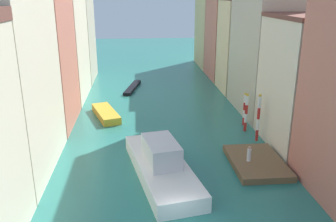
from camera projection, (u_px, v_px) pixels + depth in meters
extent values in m
plane|color=#28756B|center=(159.00, 110.00, 46.02)|extent=(154.00, 154.00, 0.00)
cube|color=beige|center=(3.00, 79.00, 28.22)|extent=(6.44, 11.82, 15.97)
cube|color=#C6705B|center=(39.00, 53.00, 38.77)|extent=(6.44, 9.88, 16.52)
cube|color=beige|center=(58.00, 22.00, 48.42)|extent=(6.44, 11.30, 21.48)
cube|color=#BCB299|center=(72.00, 29.00, 59.63)|extent=(6.44, 9.89, 17.37)
cube|color=beige|center=(306.00, 85.00, 33.94)|extent=(6.44, 9.16, 12.27)
cube|color=brown|center=(314.00, 16.00, 31.93)|extent=(6.57, 9.34, 0.40)
cube|color=#BCB299|center=(269.00, 35.00, 42.99)|extent=(6.44, 11.91, 19.30)
cube|color=beige|center=(243.00, 47.00, 53.62)|extent=(6.44, 7.53, 13.45)
cube|color=#C6705B|center=(228.00, 37.00, 62.13)|extent=(6.44, 9.64, 14.24)
cube|color=#DBB77A|center=(215.00, 33.00, 72.44)|extent=(6.44, 11.48, 13.51)
cube|color=brown|center=(256.00, 162.00, 31.36)|extent=(4.47, 6.74, 0.56)
cylinder|color=white|center=(249.00, 155.00, 30.81)|extent=(0.36, 0.36, 1.15)
sphere|color=tan|center=(250.00, 147.00, 30.59)|extent=(0.26, 0.26, 0.26)
cylinder|color=red|center=(257.00, 135.00, 36.48)|extent=(0.28, 0.28, 1.18)
cylinder|color=white|center=(258.00, 124.00, 36.11)|extent=(0.28, 0.28, 1.18)
cylinder|color=red|center=(259.00, 113.00, 35.73)|extent=(0.28, 0.28, 1.18)
cylinder|color=white|center=(260.00, 102.00, 35.36)|extent=(0.28, 0.28, 1.18)
sphere|color=gold|center=(260.00, 95.00, 35.13)|extent=(0.31, 0.31, 0.31)
cylinder|color=red|center=(245.00, 127.00, 39.09)|extent=(0.32, 0.32, 1.00)
cylinder|color=white|center=(246.00, 118.00, 38.77)|extent=(0.32, 0.32, 1.00)
cylinder|color=red|center=(246.00, 109.00, 38.46)|extent=(0.32, 0.32, 1.00)
cylinder|color=white|center=(247.00, 101.00, 38.14)|extent=(0.32, 0.32, 1.00)
sphere|color=gold|center=(247.00, 95.00, 37.94)|extent=(0.35, 0.35, 0.35)
cylinder|color=red|center=(243.00, 121.00, 40.93)|extent=(0.27, 0.27, 0.90)
cylinder|color=white|center=(244.00, 114.00, 40.65)|extent=(0.27, 0.27, 0.90)
cylinder|color=red|center=(245.00, 106.00, 40.36)|extent=(0.27, 0.27, 0.90)
cylinder|color=white|center=(245.00, 99.00, 40.08)|extent=(0.27, 0.27, 0.90)
sphere|color=gold|center=(245.00, 94.00, 39.90)|extent=(0.30, 0.30, 0.30)
cube|color=white|center=(161.00, 168.00, 29.48)|extent=(6.13, 12.82, 1.27)
cube|color=silver|center=(161.00, 151.00, 28.99)|extent=(3.19, 4.70, 1.85)
cube|color=black|center=(133.00, 87.00, 56.22)|extent=(2.78, 8.35, 0.48)
cube|color=gold|center=(106.00, 114.00, 43.52)|extent=(4.06, 7.13, 0.85)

